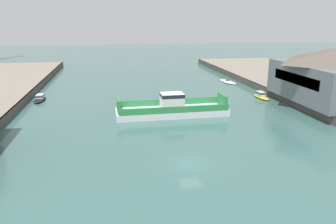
# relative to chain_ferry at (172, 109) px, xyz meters

# --- Properties ---
(ground_plane) EXTENTS (400.00, 400.00, 0.00)m
(ground_plane) POSITION_rel_chain_ferry_xyz_m (-1.60, -20.25, -1.16)
(ground_plane) COLOR #3D6660
(chain_ferry) EXTENTS (19.43, 6.00, 3.89)m
(chain_ferry) POSITION_rel_chain_ferry_xyz_m (0.00, 0.00, 0.00)
(chain_ferry) COLOR silver
(chain_ferry) RESTS_ON ground
(moored_boat_near_left) EXTENTS (2.16, 6.15, 1.26)m
(moored_boat_near_left) POSITION_rel_chain_ferry_xyz_m (-24.77, 15.21, -0.70)
(moored_boat_near_left) COLOR black
(moored_boat_near_left) RESTS_ON ground
(moored_boat_near_right) EXTENTS (1.94, 5.93, 1.34)m
(moored_boat_near_right) POSITION_rel_chain_ferry_xyz_m (21.14, 9.53, -0.67)
(moored_boat_near_right) COLOR yellow
(moored_boat_near_right) RESTS_ON ground
(moored_boat_mid_left) EXTENTS (3.50, 8.16, 0.85)m
(moored_boat_mid_left) POSITION_rel_chain_ferry_xyz_m (20.57, 28.35, -0.98)
(moored_boat_mid_left) COLOR white
(moored_boat_mid_left) RESTS_ON ground
(warehouse_shed) EXTENTS (15.96, 20.84, 9.67)m
(warehouse_shed) POSITION_rel_chain_ferry_xyz_m (30.70, -0.08, 5.23)
(warehouse_shed) COLOR slate
(warehouse_shed) RESTS_ON quay_right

